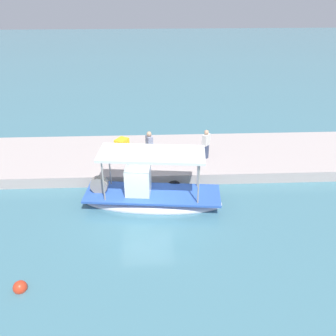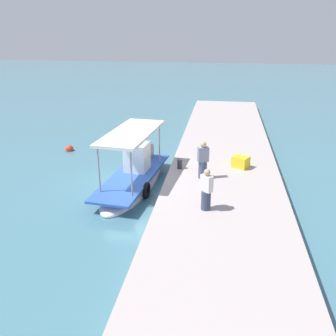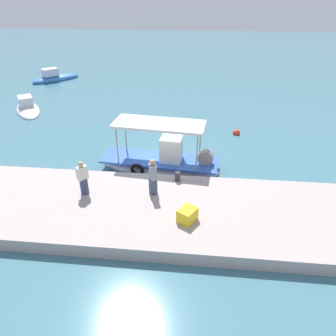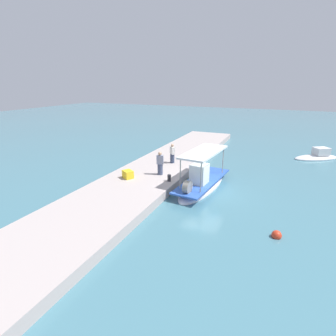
{
  "view_description": "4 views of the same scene",
  "coord_description": "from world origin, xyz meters",
  "px_view_note": "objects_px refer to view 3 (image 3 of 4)",
  "views": [
    {
      "loc": [
        -0.38,
        13.75,
        9.45
      ],
      "look_at": [
        -1.09,
        -1.93,
        0.92
      ],
      "focal_mm": 38.41,
      "sensor_mm": 36.0,
      "label": 1
    },
    {
      "loc": [
        -15.66,
        -4.15,
        7.03
      ],
      "look_at": [
        -0.83,
        -1.92,
        1.21
      ],
      "focal_mm": 39.63,
      "sensor_mm": 36.0,
      "label": 2
    },
    {
      "loc": [
        1.65,
        -14.84,
        8.62
      ],
      "look_at": [
        0.32,
        -1.8,
        0.97
      ],
      "focal_mm": 33.62,
      "sensor_mm": 36.0,
      "label": 3
    },
    {
      "loc": [
        16.33,
        4.48,
        7.03
      ],
      "look_at": [
        0.24,
        -2.58,
        1.29
      ],
      "focal_mm": 28.38,
      "sensor_mm": 36.0,
      "label": 4
    }
  ],
  "objects_px": {
    "fisherman_near_bollard": "(83,179)",
    "fisherman_by_crate": "(153,178)",
    "mooring_bollard": "(178,176)",
    "moored_boat_near": "(55,78)",
    "marker_buoy": "(236,133)",
    "main_fishing_boat": "(161,162)",
    "moored_boat_mid": "(28,109)",
    "cargo_crate": "(187,215)"
  },
  "relations": [
    {
      "from": "marker_buoy",
      "to": "moored_boat_near",
      "type": "xyz_separation_m",
      "value": [
        -17.63,
        11.99,
        0.16
      ]
    },
    {
      "from": "moored_boat_near",
      "to": "mooring_bollard",
      "type": "bearing_deg",
      "value": -53.22
    },
    {
      "from": "main_fishing_boat",
      "to": "moored_boat_mid",
      "type": "relative_size",
      "value": 1.44
    },
    {
      "from": "fisherman_near_bollard",
      "to": "mooring_bollard",
      "type": "bearing_deg",
      "value": 19.98
    },
    {
      "from": "fisherman_by_crate",
      "to": "moored_boat_mid",
      "type": "xyz_separation_m",
      "value": [
        -11.63,
        11.09,
        -1.18
      ]
    },
    {
      "from": "main_fishing_boat",
      "to": "fisherman_near_bollard",
      "type": "xyz_separation_m",
      "value": [
        -3.01,
        -3.47,
        0.87
      ]
    },
    {
      "from": "mooring_bollard",
      "to": "moored_boat_near",
      "type": "bearing_deg",
      "value": 126.78
    },
    {
      "from": "fisherman_near_bollard",
      "to": "cargo_crate",
      "type": "relative_size",
      "value": 2.23
    },
    {
      "from": "main_fishing_boat",
      "to": "marker_buoy",
      "type": "distance_m",
      "value": 6.7
    },
    {
      "from": "fisherman_near_bollard",
      "to": "fisherman_by_crate",
      "type": "bearing_deg",
      "value": 5.92
    },
    {
      "from": "cargo_crate",
      "to": "moored_boat_mid",
      "type": "xyz_separation_m",
      "value": [
        -13.23,
        12.84,
        -0.68
      ]
    },
    {
      "from": "marker_buoy",
      "to": "mooring_bollard",
      "type": "bearing_deg",
      "value": -115.88
    },
    {
      "from": "fisherman_near_bollard",
      "to": "fisherman_by_crate",
      "type": "distance_m",
      "value": 3.05
    },
    {
      "from": "moored_boat_near",
      "to": "moored_boat_mid",
      "type": "bearing_deg",
      "value": -80.03
    },
    {
      "from": "fisherman_near_bollard",
      "to": "mooring_bollard",
      "type": "height_order",
      "value": "fisherman_near_bollard"
    },
    {
      "from": "fisherman_near_bollard",
      "to": "cargo_crate",
      "type": "bearing_deg",
      "value": -17.15
    },
    {
      "from": "main_fishing_boat",
      "to": "fisherman_near_bollard",
      "type": "distance_m",
      "value": 4.68
    },
    {
      "from": "main_fishing_boat",
      "to": "marker_buoy",
      "type": "relative_size",
      "value": 13.8
    },
    {
      "from": "mooring_bollard",
      "to": "moored_boat_mid",
      "type": "height_order",
      "value": "moored_boat_mid"
    },
    {
      "from": "cargo_crate",
      "to": "marker_buoy",
      "type": "distance_m",
      "value": 10.34
    },
    {
      "from": "fisherman_near_bollard",
      "to": "moored_boat_mid",
      "type": "height_order",
      "value": "fisherman_near_bollard"
    },
    {
      "from": "mooring_bollard",
      "to": "marker_buoy",
      "type": "distance_m",
      "value": 7.84
    },
    {
      "from": "mooring_bollard",
      "to": "marker_buoy",
      "type": "xyz_separation_m",
      "value": [
        3.41,
        7.03,
        -0.71
      ]
    },
    {
      "from": "main_fishing_boat",
      "to": "moored_boat_mid",
      "type": "xyz_separation_m",
      "value": [
        -11.61,
        7.93,
        -0.26
      ]
    },
    {
      "from": "fisherman_near_bollard",
      "to": "fisherman_by_crate",
      "type": "xyz_separation_m",
      "value": [
        3.03,
        0.31,
        0.05
      ]
    },
    {
      "from": "fisherman_near_bollard",
      "to": "moored_boat_near",
      "type": "height_order",
      "value": "fisherman_near_bollard"
    },
    {
      "from": "fisherman_near_bollard",
      "to": "marker_buoy",
      "type": "relative_size",
      "value": 3.36
    },
    {
      "from": "moored_boat_mid",
      "to": "mooring_bollard",
      "type": "bearing_deg",
      "value": -38.22
    },
    {
      "from": "fisherman_by_crate",
      "to": "mooring_bollard",
      "type": "bearing_deg",
      "value": 49.1
    },
    {
      "from": "main_fishing_boat",
      "to": "fisherman_near_bollard",
      "type": "bearing_deg",
      "value": -130.92
    },
    {
      "from": "mooring_bollard",
      "to": "marker_buoy",
      "type": "relative_size",
      "value": 0.97
    },
    {
      "from": "main_fishing_boat",
      "to": "mooring_bollard",
      "type": "xyz_separation_m",
      "value": [
        1.02,
        -2.01,
        0.38
      ]
    },
    {
      "from": "fisherman_near_bollard",
      "to": "moored_boat_mid",
      "type": "xyz_separation_m",
      "value": [
        -8.6,
        11.41,
        -1.13
      ]
    },
    {
      "from": "fisherman_near_bollard",
      "to": "marker_buoy",
      "type": "distance_m",
      "value": 11.35
    },
    {
      "from": "fisherman_by_crate",
      "to": "main_fishing_boat",
      "type": "bearing_deg",
      "value": 90.35
    },
    {
      "from": "moored_boat_mid",
      "to": "moored_boat_near",
      "type": "bearing_deg",
      "value": 99.97
    },
    {
      "from": "fisherman_by_crate",
      "to": "marker_buoy",
      "type": "xyz_separation_m",
      "value": [
        4.41,
        8.18,
        -1.25
      ]
    },
    {
      "from": "fisherman_near_bollard",
      "to": "cargo_crate",
      "type": "xyz_separation_m",
      "value": [
        4.63,
        -1.43,
        -0.45
      ]
    },
    {
      "from": "moored_boat_near",
      "to": "moored_boat_mid",
      "type": "xyz_separation_m",
      "value": [
        1.6,
        -9.08,
        -0.09
      ]
    },
    {
      "from": "marker_buoy",
      "to": "moored_boat_near",
      "type": "distance_m",
      "value": 21.32
    },
    {
      "from": "marker_buoy",
      "to": "moored_boat_near",
      "type": "relative_size",
      "value": 0.1
    },
    {
      "from": "marker_buoy",
      "to": "fisherman_near_bollard",
      "type": "bearing_deg",
      "value": -131.21
    }
  ]
}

